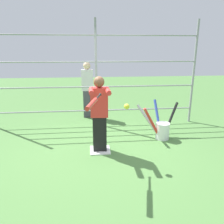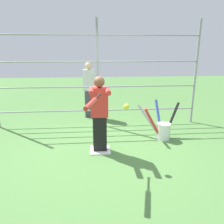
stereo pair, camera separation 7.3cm
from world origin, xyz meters
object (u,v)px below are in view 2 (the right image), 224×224
baseball_bat_swinging (92,102)px  bat_bucket (162,128)px  batter (100,112)px  softball_in_flight (126,107)px  bystander_behind_fence (89,89)px

baseball_bat_swinging → bat_bucket: baseball_bat_swinging is taller
batter → softball_in_flight: batter is taller
softball_in_flight → bystander_behind_fence: size_ratio=0.06×
bystander_behind_fence → bat_bucket: bearing=132.2°
baseball_bat_swinging → bat_bucket: size_ratio=0.86×
bat_bucket → batter: bearing=19.9°
batter → softball_in_flight: 0.69m
bat_bucket → bystander_behind_fence: size_ratio=0.63×
bat_bucket → bystander_behind_fence: 2.55m
batter → bat_bucket: bearing=-160.1°
batter → bat_bucket: 1.62m
batter → softball_in_flight: bearing=132.8°
baseball_bat_swinging → bat_bucket: (-1.56, -1.43, -0.99)m
bystander_behind_fence → batter: bearing=95.8°
batter → softball_in_flight: (-0.44, 0.48, 0.23)m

